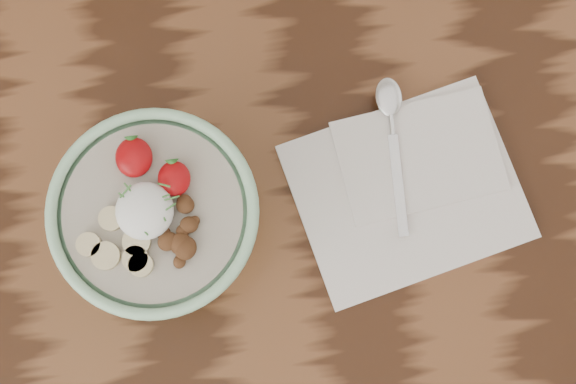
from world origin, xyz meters
The scene contains 4 objects.
table centered at (0.00, 0.00, 65.70)cm, with size 160.00×90.00×75.00cm.
breakfast_bowl centered at (-19.81, 7.84, 81.99)cm, with size 20.65×20.65×13.76cm.
napkin centered at (6.96, 8.75, 75.62)cm, with size 27.40×23.88×1.47cm.
spoon centered at (5.90, 16.01, 76.86)cm, with size 3.18×17.78×0.93cm.
Camera 1 is at (-8.17, -3.67, 162.52)cm, focal length 50.00 mm.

